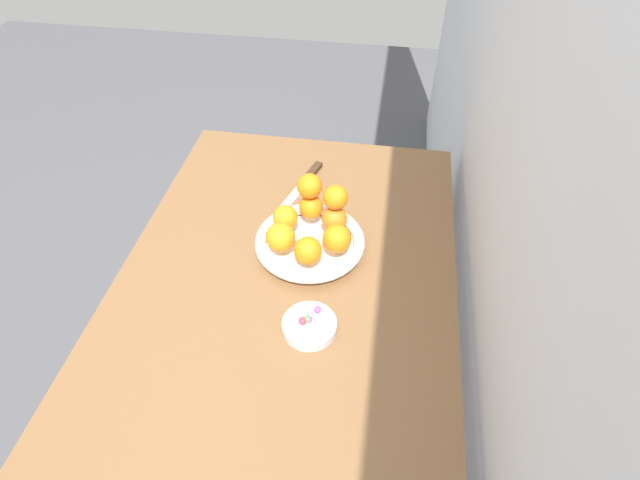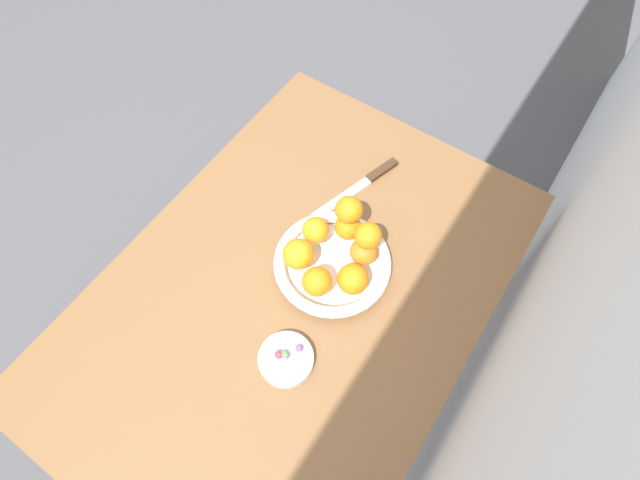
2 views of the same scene
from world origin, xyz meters
TOP-DOWN VIEW (x-y plane):
  - ground_plane at (0.00, 0.00)m, footprint 6.00×6.00m
  - wall_back at (0.00, 0.44)m, footprint 4.00×0.05m
  - dining_table at (0.00, 0.00)m, footprint 1.10×0.76m
  - fruit_bowl at (-0.09, 0.04)m, footprint 0.26×0.26m
  - candy_dish at (0.14, 0.08)m, footprint 0.11×0.11m
  - orange_0 at (-0.01, 0.05)m, footprint 0.06×0.06m
  - orange_1 at (-0.06, 0.11)m, footprint 0.07×0.07m
  - orange_2 at (-0.13, 0.09)m, footprint 0.06×0.06m
  - orange_3 at (-0.16, 0.03)m, footprint 0.06×0.06m
  - orange_4 at (-0.11, -0.02)m, footprint 0.06×0.06m
  - orange_5 at (-0.04, -0.02)m, footprint 0.07×0.07m
  - orange_6 at (-0.13, 0.09)m, footprint 0.06×0.06m
  - orange_7 at (-0.17, 0.03)m, footprint 0.06×0.06m
  - candy_ball_0 at (0.14, 0.08)m, footprint 0.01×0.01m
  - candy_ball_1 at (0.14, 0.07)m, footprint 0.02×0.02m
  - candy_ball_2 at (0.14, 0.06)m, footprint 0.02×0.02m
  - candy_ball_3 at (0.11, 0.09)m, footprint 0.02×0.02m
  - knife at (-0.32, -0.02)m, footprint 0.25×0.10m

SIDE VIEW (x-z plane):
  - ground_plane at x=0.00m, z-range 0.00..0.00m
  - dining_table at x=0.00m, z-range 0.28..1.02m
  - knife at x=-0.32m, z-range 0.74..0.75m
  - candy_dish at x=0.14m, z-range 0.74..0.76m
  - fruit_bowl at x=-0.09m, z-range 0.74..0.78m
  - candy_ball_0 at x=0.14m, z-range 0.76..0.78m
  - candy_ball_3 at x=0.11m, z-range 0.76..0.78m
  - candy_ball_1 at x=0.14m, z-range 0.76..0.78m
  - candy_ball_2 at x=0.14m, z-range 0.76..0.78m
  - orange_3 at x=-0.16m, z-range 0.78..0.84m
  - orange_4 at x=-0.11m, z-range 0.78..0.84m
  - orange_2 at x=-0.13m, z-range 0.78..0.84m
  - orange_0 at x=-0.01m, z-range 0.78..0.84m
  - orange_1 at x=-0.06m, z-range 0.78..0.85m
  - orange_5 at x=-0.04m, z-range 0.78..0.85m
  - orange_7 at x=-0.17m, z-range 0.84..0.90m
  - orange_6 at x=-0.13m, z-range 0.84..0.90m
  - wall_back at x=0.00m, z-range 0.00..2.50m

